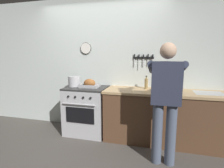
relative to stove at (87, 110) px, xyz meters
name	(u,v)px	position (x,y,z in m)	size (l,w,h in m)	color
ground_plane	(75,163)	(0.22, -0.99, -0.45)	(8.00, 8.00, 0.00)	#4C4742
wall_back	(103,65)	(0.22, 0.36, 0.85)	(6.00, 0.13, 2.60)	silver
counter_block	(164,116)	(1.43, 0.00, 0.01)	(2.03, 0.65, 0.90)	brown
stove	(87,110)	(0.00, 0.00, 0.00)	(0.76, 0.67, 0.90)	#BCBCC1
person_cook	(166,97)	(1.41, -0.63, 0.50)	(0.51, 0.63, 1.66)	#4C566B
roasting_pan	(89,84)	(0.08, -0.02, 0.52)	(0.35, 0.26, 0.16)	#B7B7BC
stock_pot	(74,81)	(-0.26, 0.02, 0.55)	(0.22, 0.22, 0.19)	#B7B7BC
cutting_board	(165,91)	(1.42, -0.01, 0.46)	(0.36, 0.24, 0.02)	tan
bottle_olive_oil	(177,83)	(1.61, 0.08, 0.58)	(0.08, 0.08, 0.31)	#385623
bottle_hot_sauce	(165,86)	(1.43, 0.10, 0.53)	(0.05, 0.05, 0.19)	red
bottle_vinegar	(146,83)	(1.10, 0.12, 0.55)	(0.06, 0.06, 0.24)	#997F4C
bottle_soy_sauce	(170,87)	(1.50, 0.06, 0.52)	(0.06, 0.06, 0.18)	black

